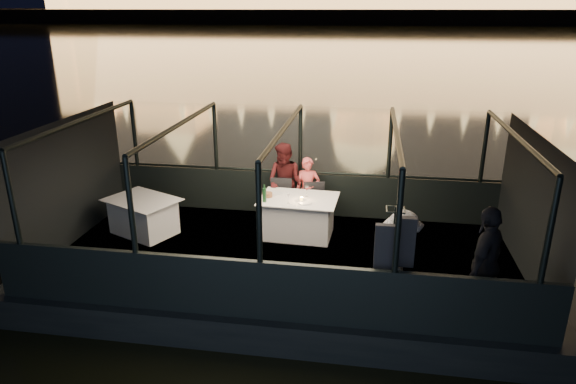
% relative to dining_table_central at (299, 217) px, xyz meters
% --- Properties ---
extents(river_water, '(500.00, 500.00, 0.00)m').
position_rel_dining_table_central_xyz_m(river_water, '(-0.13, 79.13, -0.89)').
color(river_water, black).
rests_on(river_water, ground).
extents(boat_hull, '(8.60, 4.40, 1.00)m').
position_rel_dining_table_central_xyz_m(boat_hull, '(-0.13, -0.87, -0.89)').
color(boat_hull, black).
rests_on(boat_hull, river_water).
extents(boat_deck, '(8.00, 4.00, 0.04)m').
position_rel_dining_table_central_xyz_m(boat_deck, '(-0.13, -0.87, -0.41)').
color(boat_deck, black).
rests_on(boat_deck, boat_hull).
extents(gunwale_port, '(8.00, 0.08, 0.90)m').
position_rel_dining_table_central_xyz_m(gunwale_port, '(-0.13, 1.13, 0.06)').
color(gunwale_port, black).
rests_on(gunwale_port, boat_deck).
extents(gunwale_starboard, '(8.00, 0.08, 0.90)m').
position_rel_dining_table_central_xyz_m(gunwale_starboard, '(-0.13, -2.87, 0.06)').
color(gunwale_starboard, black).
rests_on(gunwale_starboard, boat_deck).
extents(cabin_glass_port, '(8.00, 0.02, 1.40)m').
position_rel_dining_table_central_xyz_m(cabin_glass_port, '(-0.13, 1.13, 1.21)').
color(cabin_glass_port, '#99B2B2').
rests_on(cabin_glass_port, gunwale_port).
extents(cabin_glass_starboard, '(8.00, 0.02, 1.40)m').
position_rel_dining_table_central_xyz_m(cabin_glass_starboard, '(-0.13, -2.87, 1.21)').
color(cabin_glass_starboard, '#99B2B2').
rests_on(cabin_glass_starboard, gunwale_starboard).
extents(cabin_roof_glass, '(8.00, 4.00, 0.02)m').
position_rel_dining_table_central_xyz_m(cabin_roof_glass, '(-0.13, -0.87, 1.91)').
color(cabin_roof_glass, '#99B2B2').
rests_on(cabin_roof_glass, boat_deck).
extents(end_wall_fore, '(0.02, 4.00, 2.30)m').
position_rel_dining_table_central_xyz_m(end_wall_fore, '(-4.13, -0.87, 0.76)').
color(end_wall_fore, black).
rests_on(end_wall_fore, boat_deck).
extents(end_wall_aft, '(0.02, 4.00, 2.30)m').
position_rel_dining_table_central_xyz_m(end_wall_aft, '(3.87, -0.87, 0.76)').
color(end_wall_aft, black).
rests_on(end_wall_aft, boat_deck).
extents(canopy_ribs, '(8.00, 4.00, 2.30)m').
position_rel_dining_table_central_xyz_m(canopy_ribs, '(-0.13, -0.87, 0.76)').
color(canopy_ribs, black).
rests_on(canopy_ribs, boat_deck).
extents(embankment, '(400.00, 140.00, 6.00)m').
position_rel_dining_table_central_xyz_m(embankment, '(-0.13, 209.13, 0.11)').
color(embankment, '#423D33').
rests_on(embankment, ground).
extents(dining_table_central, '(1.50, 1.12, 0.77)m').
position_rel_dining_table_central_xyz_m(dining_table_central, '(0.00, 0.00, 0.00)').
color(dining_table_central, white).
rests_on(dining_table_central, boat_deck).
extents(dining_table_aft, '(1.61, 1.43, 0.71)m').
position_rel_dining_table_central_xyz_m(dining_table_aft, '(-2.98, -0.37, 0.00)').
color(dining_table_aft, white).
rests_on(dining_table_aft, boat_deck).
extents(chair_port_left, '(0.46, 0.46, 0.92)m').
position_rel_dining_table_central_xyz_m(chair_port_left, '(-0.45, 0.45, 0.06)').
color(chair_port_left, black).
rests_on(chair_port_left, boat_deck).
extents(chair_port_right, '(0.48, 0.48, 0.87)m').
position_rel_dining_table_central_xyz_m(chair_port_right, '(0.23, 0.46, 0.06)').
color(chair_port_right, black).
rests_on(chair_port_right, boat_deck).
extents(coat_stand, '(0.48, 0.39, 1.71)m').
position_rel_dining_table_central_xyz_m(coat_stand, '(1.64, -2.59, 0.51)').
color(coat_stand, black).
rests_on(coat_stand, boat_deck).
extents(person_woman_coral, '(0.52, 0.38, 1.35)m').
position_rel_dining_table_central_xyz_m(person_woman_coral, '(0.08, 0.73, 0.36)').
color(person_woman_coral, '#D44D4D').
rests_on(person_woman_coral, boat_deck).
extents(person_man_maroon, '(0.95, 0.85, 1.62)m').
position_rel_dining_table_central_xyz_m(person_man_maroon, '(-0.38, 0.72, 0.36)').
color(person_man_maroon, '#3E1113').
rests_on(person_man_maroon, boat_deck).
extents(passenger_stripe, '(0.57, 0.98, 1.51)m').
position_rel_dining_table_central_xyz_m(passenger_stripe, '(1.79, -2.23, 0.47)').
color(passenger_stripe, silver).
rests_on(passenger_stripe, boat_deck).
extents(passenger_dark, '(0.86, 1.07, 1.68)m').
position_rel_dining_table_central_xyz_m(passenger_dark, '(2.92, -2.33, 0.47)').
color(passenger_dark, black).
rests_on(passenger_dark, boat_deck).
extents(wine_bottle, '(0.09, 0.09, 0.33)m').
position_rel_dining_table_central_xyz_m(wine_bottle, '(-0.60, -0.29, 0.53)').
color(wine_bottle, '#163D1C').
rests_on(wine_bottle, dining_table_central).
extents(bread_basket, '(0.25, 0.25, 0.08)m').
position_rel_dining_table_central_xyz_m(bread_basket, '(-0.60, -0.01, 0.42)').
color(bread_basket, brown).
rests_on(bread_basket, dining_table_central).
extents(amber_candle, '(0.05, 0.05, 0.07)m').
position_rel_dining_table_central_xyz_m(amber_candle, '(0.07, -0.13, 0.42)').
color(amber_candle, '#FFBA3F').
rests_on(amber_candle, dining_table_central).
extents(plate_near, '(0.27, 0.27, 0.02)m').
position_rel_dining_table_central_xyz_m(plate_near, '(0.15, -0.23, 0.39)').
color(plate_near, silver).
rests_on(plate_near, dining_table_central).
extents(plate_far, '(0.28, 0.28, 0.01)m').
position_rel_dining_table_central_xyz_m(plate_far, '(-0.46, 0.17, 0.39)').
color(plate_far, silver).
rests_on(plate_far, dining_table_central).
extents(wine_glass_white, '(0.07, 0.07, 0.17)m').
position_rel_dining_table_central_xyz_m(wine_glass_white, '(-0.60, -0.29, 0.48)').
color(wine_glass_white, silver).
rests_on(wine_glass_white, dining_table_central).
extents(wine_glass_red, '(0.09, 0.09, 0.21)m').
position_rel_dining_table_central_xyz_m(wine_glass_red, '(0.14, 0.10, 0.48)').
color(wine_glass_red, white).
rests_on(wine_glass_red, dining_table_central).
extents(wine_glass_empty, '(0.07, 0.07, 0.19)m').
position_rel_dining_table_central_xyz_m(wine_glass_empty, '(-0.15, -0.30, 0.48)').
color(wine_glass_empty, white).
rests_on(wine_glass_empty, dining_table_central).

